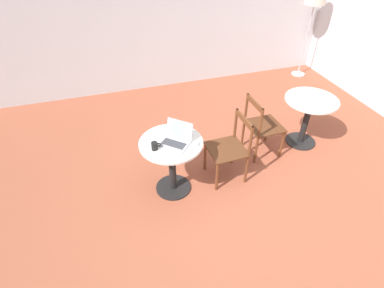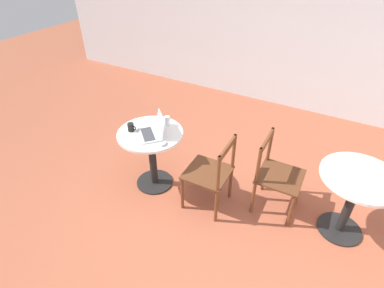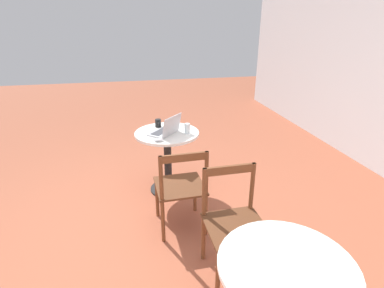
% 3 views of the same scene
% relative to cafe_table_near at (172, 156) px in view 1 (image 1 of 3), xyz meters
% --- Properties ---
extents(ground_plane, '(16.00, 16.00, 0.00)m').
position_rel_cafe_table_near_xyz_m(ground_plane, '(0.69, -0.38, -0.54)').
color(ground_plane, '#9E5138').
extents(wall_back, '(9.40, 0.06, 2.70)m').
position_rel_cafe_table_near_xyz_m(wall_back, '(0.69, 2.85, 0.81)').
color(wall_back, silver).
rests_on(wall_back, ground_plane).
extents(cafe_table_near, '(0.73, 0.73, 0.75)m').
position_rel_cafe_table_near_xyz_m(cafe_table_near, '(0.00, 0.00, 0.00)').
color(cafe_table_near, black).
rests_on(cafe_table_near, ground_plane).
extents(cafe_table_mid, '(0.73, 0.73, 0.75)m').
position_rel_cafe_table_near_xyz_m(cafe_table_mid, '(2.11, 0.35, 0.00)').
color(cafe_table_mid, black).
rests_on(cafe_table_mid, ground_plane).
extents(chair_near_right, '(0.47, 0.47, 0.88)m').
position_rel_cafe_table_near_xyz_m(chair_near_right, '(0.76, 0.02, -0.09)').
color(chair_near_right, brown).
rests_on(chair_near_right, ground_plane).
extents(chair_mid_left, '(0.47, 0.47, 0.88)m').
position_rel_cafe_table_near_xyz_m(chair_mid_left, '(1.37, 0.34, -0.09)').
color(chair_mid_left, brown).
rests_on(chair_mid_left, ground_plane).
extents(floor_lamp, '(0.39, 0.39, 1.71)m').
position_rel_cafe_table_near_xyz_m(floor_lamp, '(3.43, 2.44, 0.95)').
color(floor_lamp, '#B7B7B7').
rests_on(floor_lamp, ground_plane).
extents(laptop, '(0.41, 0.41, 0.23)m').
position_rel_cafe_table_near_xyz_m(laptop, '(0.06, -0.02, 0.25)').
color(laptop, '#B7B7BC').
rests_on(laptop, cafe_table_near).
extents(mouse, '(0.06, 0.10, 0.03)m').
position_rel_cafe_table_near_xyz_m(mouse, '(0.26, -0.12, 0.22)').
color(mouse, '#B7B7BC').
rests_on(mouse, cafe_table_near).
extents(mug, '(0.11, 0.07, 0.09)m').
position_rel_cafe_table_near_xyz_m(mug, '(-0.20, -0.08, 0.25)').
color(mug, black).
rests_on(mug, cafe_table_near).
extents(drinking_glass, '(0.06, 0.06, 0.11)m').
position_rel_cafe_table_near_xyz_m(drinking_glass, '(0.09, 0.22, 0.26)').
color(drinking_glass, silver).
rests_on(drinking_glass, cafe_table_near).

